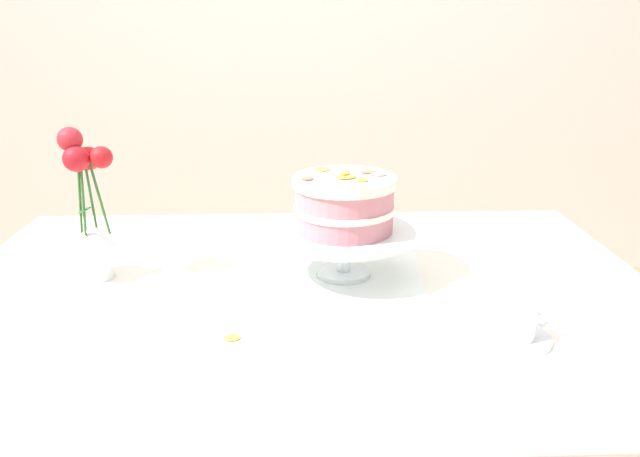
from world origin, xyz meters
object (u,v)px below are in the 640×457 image
Objects in this scene: cake_stand at (344,238)px; teacup at (516,326)px; flower_vase at (90,217)px; dining_table at (304,335)px; layer_cake at (344,203)px.

teacup is at bearing -46.70° from cake_stand.
cake_stand is 0.94× the size of flower_vase.
dining_table is 0.48m from flower_vase.
teacup is (0.26, -0.28, -0.06)m from cake_stand.
dining_table is 4.52× the size of flower_vase.
teacup is (0.77, -0.29, -0.11)m from flower_vase.
cake_stand is 0.51m from flower_vase.
dining_table is 11.46× the size of teacup.
dining_table is 0.27m from layer_cake.
teacup is at bearing -46.71° from layer_cake.
cake_stand is at bearing 133.30° from teacup.
layer_cake is 0.66× the size of flower_vase.
flower_vase reaches higher than layer_cake.
flower_vase is at bearing 166.93° from dining_table.
dining_table is 0.21m from cake_stand.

